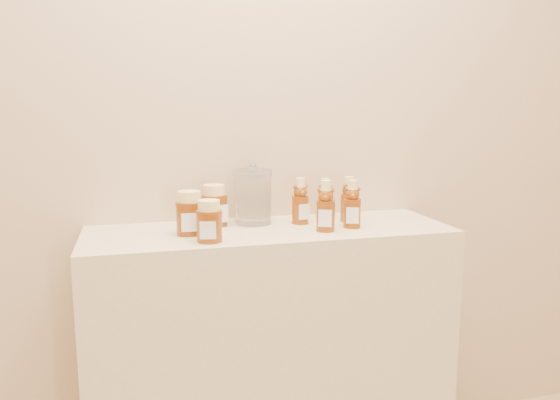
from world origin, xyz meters
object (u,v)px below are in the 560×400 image
object	(u,v)px
bear_bottle_back_left	(300,198)
honey_jar_left	(190,213)
display_table	(271,356)
glass_canister	(253,194)
bear_bottle_front_left	(326,203)

from	to	relation	value
bear_bottle_back_left	honey_jar_left	bearing A→B (deg)	178.73
bear_bottle_back_left	honey_jar_left	distance (m)	0.39
display_table	bear_bottle_back_left	distance (m)	0.56
display_table	glass_canister	xyz separation A→B (m)	(-0.04, 0.09, 0.55)
bear_bottle_front_left	honey_jar_left	xyz separation A→B (m)	(-0.43, 0.06, -0.02)
bear_bottle_back_left	glass_canister	bearing A→B (deg)	154.63
honey_jar_left	glass_canister	xyz separation A→B (m)	(0.23, 0.11, 0.03)
bear_bottle_front_left	honey_jar_left	distance (m)	0.43
bear_bottle_back_left	bear_bottle_front_left	world-z (taller)	bear_bottle_front_left
bear_bottle_front_left	honey_jar_left	size ratio (longest dim) A/B	1.35
bear_bottle_back_left	honey_jar_left	size ratio (longest dim) A/B	1.30
display_table	bear_bottle_front_left	xyz separation A→B (m)	(0.17, -0.08, 0.54)
display_table	honey_jar_left	xyz separation A→B (m)	(-0.26, -0.01, 0.52)
display_table	bear_bottle_front_left	world-z (taller)	bear_bottle_front_left
display_table	glass_canister	distance (m)	0.56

